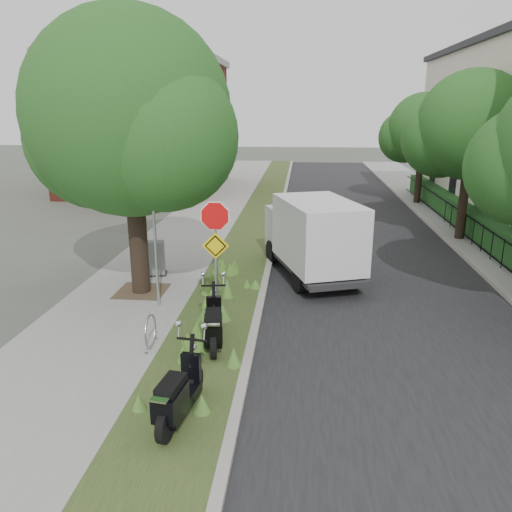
{
  "coord_description": "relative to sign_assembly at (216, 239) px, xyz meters",
  "views": [
    {
      "loc": [
        0.55,
        -10.41,
        5.24
      ],
      "look_at": [
        -0.66,
        2.73,
        1.3
      ],
      "focal_mm": 35.0,
      "sensor_mm": 36.0,
      "label": 1
    }
  ],
  "objects": [
    {
      "name": "footpath_far",
      "position": [
        9.6,
        9.42,
        -2.27
      ],
      "size": [
        3.2,
        60.0,
        0.12
      ],
      "primitive_type": "cube",
      "color": "gray",
      "rests_on": "ground"
    },
    {
      "name": "sign_assembly",
      "position": [
        0.0,
        0.0,
        0.0
      ],
      "size": [
        0.94,
        0.08,
        3.22
      ],
      "color": "#A5A8AD",
      "rests_on": "ground"
    },
    {
      "name": "sidewalk_near",
      "position": [
        -2.85,
        9.42,
        -2.27
      ],
      "size": [
        3.5,
        60.0,
        0.12
      ],
      "primitive_type": "cube",
      "color": "gray",
      "rests_on": "ground"
    },
    {
      "name": "bike_hoop",
      "position": [
        -1.3,
        -1.18,
        -1.83
      ],
      "size": [
        0.06,
        0.78,
        0.77
      ],
      "color": "#A5A8AD",
      "rests_on": "ground"
    },
    {
      "name": "far_tree_c",
      "position": [
        8.34,
        17.46,
        1.63
      ],
      "size": [
        4.37,
        3.89,
        5.93
      ],
      "color": "black",
      "rests_on": "ground"
    },
    {
      "name": "road",
      "position": [
        4.4,
        9.42,
        -2.32
      ],
      "size": [
        7.0,
        60.0,
        0.01
      ],
      "primitive_type": "cube",
      "color": "black",
      "rests_on": "ground"
    },
    {
      "name": "verge",
      "position": [
        -0.1,
        9.42,
        -2.27
      ],
      "size": [
        2.0,
        60.0,
        0.12
      ],
      "primitive_type": "cube",
      "color": "#2D401B",
      "rests_on": "ground"
    },
    {
      "name": "ground",
      "position": [
        1.4,
        -0.58,
        -2.33
      ],
      "size": [
        120.0,
        120.0,
        0.0
      ],
      "primitive_type": "plane",
      "color": "#4C5147",
      "rests_on": "ground"
    },
    {
      "name": "utility_cabinet",
      "position": [
        -2.68,
        3.75,
        -1.69
      ],
      "size": [
        0.9,
        0.7,
        1.08
      ],
      "color": "#262628",
      "rests_on": "ground"
    },
    {
      "name": "brick_building",
      "position": [
        -8.1,
        21.42,
        1.88
      ],
      "size": [
        9.4,
        10.4,
        8.3
      ],
      "color": "maroon",
      "rests_on": "ground"
    },
    {
      "name": "scooter_far",
      "position": [
        -0.04,
        -3.9,
        -1.76
      ],
      "size": [
        0.57,
        1.91,
        0.91
      ],
      "color": "black",
      "rests_on": "ground"
    },
    {
      "name": "far_tree_b",
      "position": [
        8.34,
        9.46,
        2.04
      ],
      "size": [
        4.83,
        4.31,
        6.56
      ],
      "color": "black",
      "rests_on": "ground"
    },
    {
      "name": "kerb_far",
      "position": [
        7.9,
        9.42,
        -2.26
      ],
      "size": [
        0.2,
        60.0,
        0.13
      ],
      "primitive_type": "cube",
      "color": "#9E9991",
      "rests_on": "ground"
    },
    {
      "name": "kerb_near",
      "position": [
        0.9,
        9.42,
        -2.26
      ],
      "size": [
        0.2,
        60.0,
        0.13
      ],
      "primitive_type": "cube",
      "color": "#9E9991",
      "rests_on": "ground"
    },
    {
      "name": "street_tree_main",
      "position": [
        -2.68,
        2.28,
        2.48
      ],
      "size": [
        6.21,
        5.54,
        7.66
      ],
      "color": "black",
      "rests_on": "ground"
    },
    {
      "name": "box_truck",
      "position": [
        2.33,
        4.35,
        -0.91
      ],
      "size": [
        3.29,
        5.13,
        2.17
      ],
      "color": "#262628",
      "rests_on": "ground"
    },
    {
      "name": "fence_far",
      "position": [
        8.6,
        9.42,
        -1.66
      ],
      "size": [
        0.04,
        24.0,
        1.0
      ],
      "color": "black",
      "rests_on": "ground"
    },
    {
      "name": "scooter_near",
      "position": [
        0.11,
        -1.1,
        -1.76
      ],
      "size": [
        0.59,
        1.91,
        0.91
      ],
      "color": "black",
      "rests_on": "ground"
    },
    {
      "name": "hedge_far",
      "position": [
        9.3,
        9.42,
        -1.66
      ],
      "size": [
        1.0,
        24.0,
        1.1
      ],
      "primitive_type": "cube",
      "color": "#1B4217",
      "rests_on": "footpath_far"
    },
    {
      "name": "bare_post",
      "position": [
        -1.8,
        1.22,
        -0.21
      ],
      "size": [
        0.08,
        0.08,
        4.0
      ],
      "color": "#A5A8AD",
      "rests_on": "ground"
    }
  ]
}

